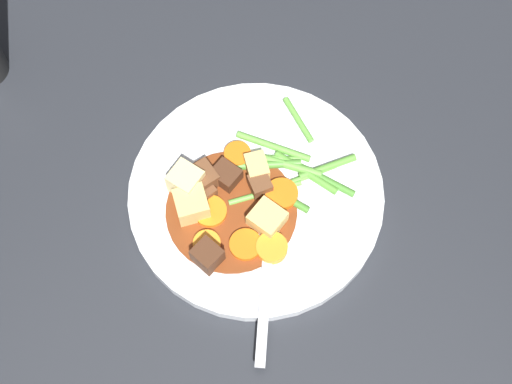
{
  "coord_description": "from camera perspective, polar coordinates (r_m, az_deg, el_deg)",
  "views": [
    {
      "loc": [
        0.2,
        0.23,
        0.7
      ],
      "look_at": [
        0.0,
        0.0,
        0.01
      ],
      "focal_mm": 50.43,
      "sensor_mm": 36.0,
      "label": 1
    }
  ],
  "objects": [
    {
      "name": "green_bean_3",
      "position": [
        0.76,
        1.01,
        2.19
      ],
      "size": [
        0.06,
        0.05,
        0.01
      ],
      "primitive_type": "cylinder",
      "rotation": [
        0.0,
        1.57,
        2.49
      ],
      "color": "#4C8E33",
      "rests_on": "dinner_plate"
    },
    {
      "name": "green_bean_10",
      "position": [
        0.76,
        0.84,
        2.59
      ],
      "size": [
        0.06,
        0.05,
        0.01
      ],
      "primitive_type": "cylinder",
      "rotation": [
        0.0,
        1.57,
        2.45
      ],
      "color": "#66AD42",
      "rests_on": "dinner_plate"
    },
    {
      "name": "meat_chunk_1",
      "position": [
        0.74,
        -4.18,
        1.16
      ],
      "size": [
        0.03,
        0.03,
        0.02
      ],
      "primitive_type": "cube",
      "rotation": [
        0.0,
        0.0,
        1.47
      ],
      "color": "brown",
      "rests_on": "dinner_plate"
    },
    {
      "name": "meat_chunk_4",
      "position": [
        0.75,
        -2.39,
        1.3
      ],
      "size": [
        0.03,
        0.03,
        0.02
      ],
      "primitive_type": "cube",
      "rotation": [
        0.0,
        0.0,
        1.78
      ],
      "color": "#4C2B19",
      "rests_on": "dinner_plate"
    },
    {
      "name": "carrot_slice_0",
      "position": [
        0.72,
        1.26,
        -4.45
      ],
      "size": [
        0.04,
        0.04,
        0.01
      ],
      "primitive_type": "cylinder",
      "rotation": [
        0.0,
        0.0,
        3.78
      ],
      "color": "orange",
      "rests_on": "dinner_plate"
    },
    {
      "name": "carrot_slice_5",
      "position": [
        0.76,
        -1.48,
        2.96
      ],
      "size": [
        0.04,
        0.04,
        0.01
      ],
      "primitive_type": "cylinder",
      "rotation": [
        0.0,
        0.0,
        2.59
      ],
      "color": "orange",
      "rests_on": "dinner_plate"
    },
    {
      "name": "dinner_plate",
      "position": [
        0.75,
        0.0,
        -0.23
      ],
      "size": [
        0.27,
        0.27,
        0.01
      ],
      "primitive_type": "cylinder",
      "color": "white",
      "rests_on": "ground_plane"
    },
    {
      "name": "carrot_slice_1",
      "position": [
        0.72,
        -0.83,
        -4.23
      ],
      "size": [
        0.04,
        0.04,
        0.01
      ],
      "primitive_type": "cylinder",
      "rotation": [
        0.0,
        0.0,
        3.22
      ],
      "color": "orange",
      "rests_on": "dinner_plate"
    },
    {
      "name": "green_bean_0",
      "position": [
        0.76,
        5.69,
        1.99
      ],
      "size": [
        0.06,
        0.03,
        0.01
      ],
      "primitive_type": "cylinder",
      "rotation": [
        0.0,
        1.57,
        2.81
      ],
      "color": "#599E38",
      "rests_on": "dinner_plate"
    },
    {
      "name": "fork",
      "position": [
        0.71,
        0.84,
        -6.38
      ],
      "size": [
        0.13,
        0.14,
        0.0
      ],
      "color": "silver",
      "rests_on": "dinner_plate"
    },
    {
      "name": "green_bean_9",
      "position": [
        0.76,
        2.73,
        1.99
      ],
      "size": [
        0.05,
        0.07,
        0.01
      ],
      "primitive_type": "cylinder",
      "rotation": [
        0.0,
        1.57,
        2.12
      ],
      "color": "#66AD42",
      "rests_on": "dinner_plate"
    },
    {
      "name": "potato_chunk_2",
      "position": [
        0.74,
        -5.57,
        0.83
      ],
      "size": [
        0.04,
        0.04,
        0.03
      ],
      "primitive_type": "cube",
      "rotation": [
        0.0,
        0.0,
        0.28
      ],
      "color": "#EAD68C",
      "rests_on": "dinner_plate"
    },
    {
      "name": "ground_plane",
      "position": [
        0.76,
        0.0,
        -0.45
      ],
      "size": [
        3.0,
        3.0,
        0.0
      ],
      "primitive_type": "plane",
      "color": "#26282D"
    },
    {
      "name": "carrot_slice_4",
      "position": [
        0.74,
        2.04,
        -0.19
      ],
      "size": [
        0.04,
        0.04,
        0.01
      ],
      "primitive_type": "cylinder",
      "rotation": [
        0.0,
        0.0,
        4.38
      ],
      "color": "orange",
      "rests_on": "dinner_plate"
    },
    {
      "name": "potato_chunk_0",
      "position": [
        0.72,
        0.89,
        -2.14
      ],
      "size": [
        0.04,
        0.04,
        0.02
      ],
      "primitive_type": "cube",
      "rotation": [
        0.0,
        0.0,
        0.21
      ],
      "color": "#DBBC6B",
      "rests_on": "dinner_plate"
    },
    {
      "name": "green_bean_5",
      "position": [
        0.75,
        4.35,
        1.36
      ],
      "size": [
        0.06,
        0.02,
        0.01
      ],
      "primitive_type": "cylinder",
      "rotation": [
        0.0,
        1.57,
        2.83
      ],
      "color": "#66AD42",
      "rests_on": "dinner_plate"
    },
    {
      "name": "green_bean_4",
      "position": [
        0.76,
        -0.16,
        2.72
      ],
      "size": [
        0.05,
        0.05,
        0.01
      ],
      "primitive_type": "cylinder",
      "rotation": [
        0.0,
        1.57,
        2.39
      ],
      "color": "#66AD42",
      "rests_on": "dinner_plate"
    },
    {
      "name": "carrot_slice_2",
      "position": [
        0.74,
        -3.64,
        -1.57
      ],
      "size": [
        0.05,
        0.05,
        0.01
      ],
      "primitive_type": "cylinder",
      "rotation": [
        0.0,
        0.0,
        2.26
      ],
      "color": "orange",
      "rests_on": "dinner_plate"
    },
    {
      "name": "potato_chunk_3",
      "position": [
        0.73,
        -5.13,
        -1.03
      ],
      "size": [
        0.04,
        0.04,
        0.03
      ],
      "primitive_type": "cube",
      "rotation": [
        0.0,
        0.0,
        2.72
      ],
      "color": "#DBBC6B",
      "rests_on": "dinner_plate"
    },
    {
      "name": "carrot_slice_3",
      "position": [
        0.72,
        -3.91,
        -4.14
      ],
      "size": [
        0.04,
        0.04,
        0.01
      ],
      "primitive_type": "cylinder",
      "rotation": [
        0.0,
        0.0,
        0.98
      ],
      "color": "orange",
      "rests_on": "dinner_plate"
    },
    {
      "name": "green_bean_2",
      "position": [
        0.78,
        3.37,
        5.75
      ],
      "size": [
        0.02,
        0.06,
        0.01
      ],
      "primitive_type": "cylinder",
      "rotation": [
        0.0,
        1.57,
        1.34
      ],
      "color": "#66AD42",
      "rests_on": "dinner_plate"
    },
    {
      "name": "green_bean_8",
      "position": [
        0.77,
        1.39,
        3.63
      ],
      "size": [
        0.05,
        0.08,
        0.01
      ],
      "primitive_type": "cylinder",
      "rotation": [
        0.0,
        1.57,
        2.06
      ],
      "color": "#66AD42",
      "rests_on": "dinner_plate"
    },
    {
      "name": "green_bean_6",
      "position": [
        0.75,
        5.27,
        1.12
      ],
      "size": [
        0.03,
        0.07,
        0.01
      ],
      "primitive_type": "cylinder",
      "rotation": [
        0.0,
        1.57,
        1.91
      ],
      "color": "#4C8E33",
      "rests_on": "dinner_plate"
    },
    {
      "name": "meat_chunk_2",
      "position": [
        0.74,
        -4.24,
        0.05
      ],
      "size": [
        0.02,
        0.02,
        0.02
      ],
      "primitive_type": "cube",
      "rotation": [
        0.0,
        0.0,
        1.53
      ],
      "color": "brown",
      "rests_on": "dinner_plate"
    },
    {
      "name": "green_bean_11",
      "position": [
        0.75,
        3.99,
        1.55
      ],
      "size": [
        0.03,
        0.08,
        0.01
      ],
      "primitive_type": "cylinder",
      "rotation": [
        0.0,
        1.57,
        1.82
      ],
      "color": "#599E38",
      "rests_on": "dinner_plate"
    },
    {
      "name": "green_bean_1",
      "position": [
        0.74,
        0.72,
        -0.05
      ],
      "size": [
        0.07,
        0.04,
        0.01
      ],
      "primitive_type": "cylinder",
      "rotation": [
        0.0,
        1.57,
        2.74
      ],
      "color": "#66AD42",
      "rests_on": "dinner_plate"
    },
    {
      "name": "green_bean_7",
      "position": [
        0.74,
        1.93,
        -0.2
      ],
      "size": [
        0.03,
        0.07,
        0.01
      ],
      "primitive_type": "cylinder",
      "rotation": [
        0.0,
        1.57,
        1.88
      ],
      "color": "#4C8E33",
      "rests_on": "dinner_plate"
    },
    {
      "name": "meat_chunk_3",
      "position": [
        0.71,
        -3.87,
        -5.06
      ],
      "size": [
        0.03,
        0.03,
        0.03
      ],
      "primitive_type": "cube",
      "rotation": [
        0.0,
        0.0,
        4.84
      ],
      "color": "#4C2B19",
      "rests_on": "dinner_plate"
    },
    {
      "name": "meat_chunk_0",
      "position": [
        0.74,
        0.45,
        0.42
      ],
      "size": [
        0.03,
        0.03,
        0.02
      ],
      "primitive_type": "cube",
      "rotation": [
        0.0,
        0.0,
        2.82
      ],
      "color": "brown",
      "rests_on": "dinner_plate"
    },
    {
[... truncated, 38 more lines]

